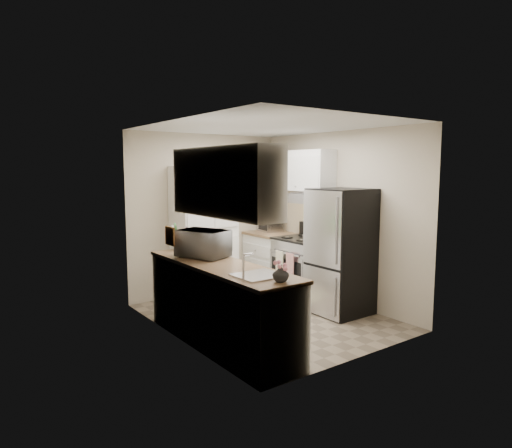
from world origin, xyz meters
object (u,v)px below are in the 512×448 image
refrigerator (341,251)px  toaster_oven (270,224)px  pantry_cabinet (204,233)px  wine_bottle (187,241)px  electric_range (303,268)px  microwave (203,243)px

refrigerator → toaster_oven: refrigerator is taller
pantry_cabinet → wine_bottle: bearing=-129.3°
electric_range → wine_bottle: 2.04m
electric_range → microwave: size_ratio=1.94×
refrigerator → wine_bottle: bearing=158.0°
electric_range → wine_bottle: bearing=-179.3°
electric_range → microwave: (-1.91, -0.36, 0.60)m
refrigerator → electric_range: bearing=87.5°
refrigerator → toaster_oven: 1.77m
wine_bottle → electric_range: bearing=0.7°
pantry_cabinet → refrigerator: 2.07m
pantry_cabinet → refrigerator: (1.14, -1.73, -0.15)m
electric_range → wine_bottle: size_ratio=3.84×
pantry_cabinet → refrigerator: size_ratio=1.18×
refrigerator → wine_bottle: size_ratio=5.78×
refrigerator → wine_bottle: refrigerator is taller
refrigerator → toaster_oven: size_ratio=4.17×
microwave → toaster_oven: (2.03, 1.31, -0.04)m
refrigerator → microwave: 1.94m
pantry_cabinet → refrigerator: bearing=-56.5°
electric_range → toaster_oven: bearing=83.1°
electric_range → microwave: bearing=-169.2°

